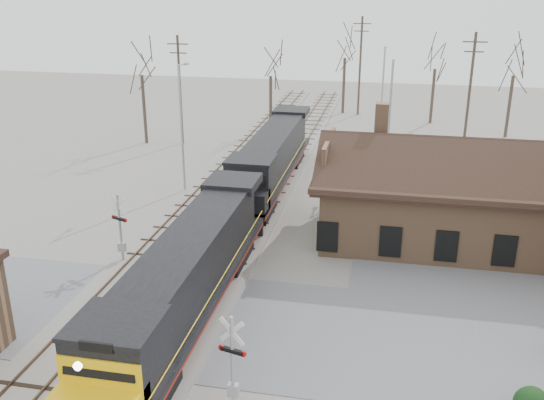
{
  "coord_description": "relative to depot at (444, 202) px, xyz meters",
  "views": [
    {
      "loc": [
        8.63,
        -23.28,
        15.05
      ],
      "look_at": [
        2.11,
        9.0,
        2.88
      ],
      "focal_mm": 40.0,
      "sensor_mm": 36.0,
      "label": 1
    }
  ],
  "objects": [
    {
      "name": "crossbuck_near",
      "position": [
        -8.37,
        -17.61,
        -0.54
      ],
      "size": [
        1.11,
        0.37,
        3.95
      ],
      "rotation": [
        0.0,
        0.0,
        -0.25
      ],
      "color": "#A5A8AD",
      "rests_on": "ground"
    },
    {
      "name": "utility_pole_a",
      "position": [
        -22.97,
        18.42,
        2.87
      ],
      "size": [
        2.0,
        0.24,
        10.1
      ],
      "color": "#382D23",
      "rests_on": "ground"
    },
    {
      "name": "ground",
      "position": [
        -11.99,
        -12.0,
        -2.41
      ],
      "size": [
        140.0,
        140.0,
        0.0
      ],
      "primitive_type": "plane",
      "color": "gray",
      "rests_on": "ground"
    },
    {
      "name": "locomotive_trailing",
      "position": [
        -11.99,
        7.08,
        -0.14
      ],
      "size": [
        2.9,
        19.43,
        4.08
      ],
      "color": "black",
      "rests_on": "ground"
    },
    {
      "name": "tree_a",
      "position": [
        -26.44,
        17.88,
        5.13
      ],
      "size": [
        4.32,
        4.32,
        10.58
      ],
      "color": "#382D23",
      "rests_on": "ground"
    },
    {
      "name": "streetlight_c",
      "position": [
        -4.48,
        24.28,
        2.56
      ],
      "size": [
        0.25,
        2.04,
        8.86
      ],
      "color": "#A5A8AD",
      "rests_on": "ground"
    },
    {
      "name": "crossbuck_far",
      "position": [
        -17.65,
        -6.81,
        -0.53
      ],
      "size": [
        1.09,
        0.49,
        4.0
      ],
      "rotation": [
        0.0,
        0.0,
        2.77
      ],
      "color": "#A5A8AD",
      "rests_on": "ground"
    },
    {
      "name": "tree_c",
      "position": [
        -9.14,
        35.28,
        4.96
      ],
      "size": [
        4.22,
        4.22,
        10.35
      ],
      "color": "#382D23",
      "rests_on": "ground"
    },
    {
      "name": "depot",
      "position": [
        0.0,
        0.0,
        0.0
      ],
      "size": [
        15.2,
        9.31,
        7.9
      ],
      "color": "#926B4B",
      "rests_on": "ground"
    },
    {
      "name": "track_main",
      "position": [
        -11.99,
        3.0,
        -2.34
      ],
      "size": [
        3.4,
        90.0,
        0.24
      ],
      "color": "gray",
      "rests_on": "ground"
    },
    {
      "name": "utility_pole_c",
      "position": [
        2.94,
        18.56,
        3.21
      ],
      "size": [
        2.0,
        0.24,
        10.78
      ],
      "color": "#382D23",
      "rests_on": "ground"
    },
    {
      "name": "locomotive_lead",
      "position": [
        -11.99,
        -12.62,
        -0.14
      ],
      "size": [
        2.9,
        19.43,
        4.31
      ],
      "color": "black",
      "rests_on": "ground"
    },
    {
      "name": "streetlight_b",
      "position": [
        -3.58,
        12.29,
        2.71
      ],
      "size": [
        0.25,
        2.04,
        9.15
      ],
      "color": "#A5A8AD",
      "rests_on": "ground"
    },
    {
      "name": "road",
      "position": [
        -11.99,
        -12.0,
        -2.39
      ],
      "size": [
        60.0,
        9.0,
        0.03
      ],
      "primitive_type": "cube",
      "color": "slate",
      "rests_on": "ground"
    },
    {
      "name": "streetlight_a",
      "position": [
        -18.25,
        5.54,
        2.79
      ],
      "size": [
        0.25,
        2.04,
        9.31
      ],
      "color": "#A5A8AD",
      "rests_on": "ground"
    },
    {
      "name": "tree_d",
      "position": [
        0.73,
        32.0,
        4.37
      ],
      "size": [
        3.89,
        3.89,
        9.53
      ],
      "color": "#382D23",
      "rests_on": "ground"
    },
    {
      "name": "tree_e",
      "position": [
        7.83,
        27.16,
        4.65
      ],
      "size": [
        4.05,
        4.05,
        9.92
      ],
      "color": "#382D23",
      "rests_on": "ground"
    },
    {
      "name": "track_siding",
      "position": [
        -16.49,
        3.0,
        -2.34
      ],
      "size": [
        3.4,
        90.0,
        0.24
      ],
      "color": "gray",
      "rests_on": "ground"
    },
    {
      "name": "tree_b",
      "position": [
        -15.71,
        25.12,
        4.11
      ],
      "size": [
        3.74,
        3.74,
        9.17
      ],
      "color": "#382D23",
      "rests_on": "ground"
    },
    {
      "name": "utility_pole_b",
      "position": [
        -7.34,
        34.72,
        3.32
      ],
      "size": [
        2.0,
        0.24,
        10.98
      ],
      "color": "#382D23",
      "rests_on": "ground"
    }
  ]
}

